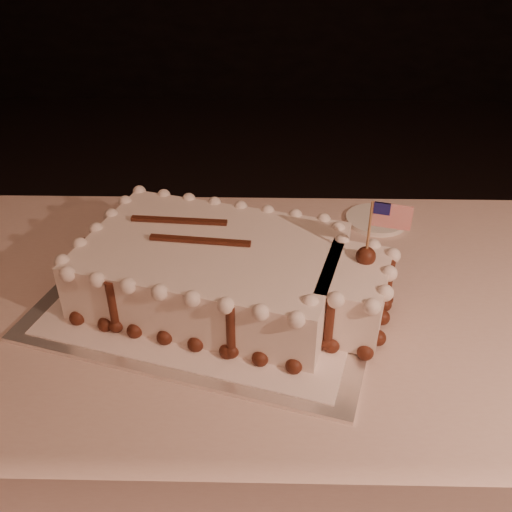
{
  "coord_description": "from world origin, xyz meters",
  "views": [
    {
      "loc": [
        -0.28,
        -0.26,
        1.42
      ],
      "look_at": [
        -0.3,
        0.6,
        0.84
      ],
      "focal_mm": 40.0,
      "sensor_mm": 36.0,
      "label": 1
    }
  ],
  "objects_px": {
    "cake_board": "(214,295)",
    "sheet_cake": "(229,272)",
    "side_plate": "(376,220)",
    "banquet_table": "(387,429)"
  },
  "relations": [
    {
      "from": "cake_board",
      "to": "sheet_cake",
      "type": "height_order",
      "value": "sheet_cake"
    },
    {
      "from": "cake_board",
      "to": "side_plate",
      "type": "distance_m",
      "value": 0.46
    },
    {
      "from": "banquet_table",
      "to": "cake_board",
      "type": "distance_m",
      "value": 0.53
    },
    {
      "from": "sheet_cake",
      "to": "cake_board",
      "type": "bearing_deg",
      "value": 164.22
    },
    {
      "from": "banquet_table",
      "to": "cake_board",
      "type": "height_order",
      "value": "cake_board"
    },
    {
      "from": "banquet_table",
      "to": "cake_board",
      "type": "xyz_separation_m",
      "value": [
        -0.38,
        -0.0,
        0.38
      ]
    },
    {
      "from": "banquet_table",
      "to": "side_plate",
      "type": "bearing_deg",
      "value": 94.6
    },
    {
      "from": "cake_board",
      "to": "side_plate",
      "type": "height_order",
      "value": "side_plate"
    },
    {
      "from": "banquet_table",
      "to": "side_plate",
      "type": "height_order",
      "value": "side_plate"
    },
    {
      "from": "banquet_table",
      "to": "sheet_cake",
      "type": "height_order",
      "value": "sheet_cake"
    }
  ]
}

